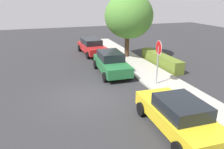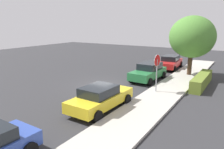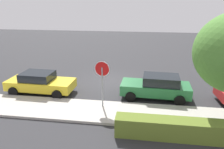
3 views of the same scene
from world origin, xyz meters
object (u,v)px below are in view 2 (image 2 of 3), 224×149
(parked_car_yellow, at_px, (101,98))
(parked_car_green, at_px, (148,72))
(parked_car_red, at_px, (170,62))
(stop_sign, at_px, (157,66))
(street_tree_near_corner, at_px, (192,37))

(parked_car_yellow, bearing_deg, parked_car_green, -178.11)
(parked_car_red, bearing_deg, stop_sign, 11.33)
(parked_car_green, distance_m, street_tree_near_corner, 5.21)
(parked_car_red, height_order, street_tree_near_corner, street_tree_near_corner)
(parked_car_yellow, distance_m, street_tree_near_corner, 11.73)
(parked_car_red, distance_m, street_tree_near_corner, 4.72)
(parked_car_green, relative_size, street_tree_near_corner, 0.78)
(parked_car_green, relative_size, parked_car_red, 0.95)
(stop_sign, bearing_deg, parked_car_green, -148.92)
(parked_car_green, relative_size, parked_car_yellow, 0.97)
(parked_car_yellow, xyz_separation_m, parked_car_red, (-13.68, -0.19, 0.01))
(parked_car_yellow, bearing_deg, stop_sign, 160.33)
(stop_sign, distance_m, parked_car_red, 9.38)
(parked_car_yellow, distance_m, parked_car_red, 13.68)
(parked_car_green, bearing_deg, parked_car_yellow, 1.89)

